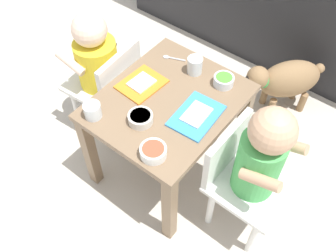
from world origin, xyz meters
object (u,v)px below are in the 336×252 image
object	(u,v)px
veggie_bowl_far	(153,151)
veggie_bowl_near	(140,118)
seated_child_right	(257,160)
water_cup_right	(93,111)
water_cup_left	(195,66)
food_tray_left	(141,84)
dining_table	(168,114)
spoon_by_left_tray	(172,58)
dog	(286,80)
seated_child_left	(98,62)
cereal_bowl_left_side	(224,80)
food_tray_right	(196,116)

from	to	relation	value
veggie_bowl_far	veggie_bowl_near	bearing A→B (deg)	146.77
seated_child_right	veggie_bowl_near	world-z (taller)	seated_child_right
water_cup_right	veggie_bowl_near	distance (m)	0.18
water_cup_left	veggie_bowl_near	world-z (taller)	water_cup_left
seated_child_right	food_tray_left	distance (m)	0.54
food_tray_left	water_cup_right	world-z (taller)	water_cup_right
water_cup_right	veggie_bowl_far	world-z (taller)	water_cup_right
dining_table	food_tray_left	xyz separation A→B (m)	(-0.13, -0.00, 0.09)
water_cup_right	veggie_bowl_far	distance (m)	0.29
seated_child_right	water_cup_right	distance (m)	0.61
dining_table	food_tray_left	world-z (taller)	food_tray_left
seated_child_right	spoon_by_left_tray	distance (m)	0.58
dining_table	dog	xyz separation A→B (m)	(0.23, 0.66, -0.17)
water_cup_left	water_cup_right	xyz separation A→B (m)	(-0.16, -0.43, -0.01)
seated_child_left	dog	bearing A→B (deg)	45.04
food_tray_left	cereal_bowl_left_side	distance (m)	0.33
food_tray_right	seated_child_left	bearing A→B (deg)	177.31
food_tray_right	cereal_bowl_left_side	world-z (taller)	cereal_bowl_left_side
seated_child_left	cereal_bowl_left_side	xyz separation A→B (m)	(0.53, 0.18, 0.06)
food_tray_left	water_cup_right	bearing A→B (deg)	-98.43
dining_table	water_cup_right	world-z (taller)	water_cup_right
food_tray_right	veggie_bowl_far	size ratio (longest dim) A/B	2.29
veggie_bowl_far	veggie_bowl_near	distance (m)	0.16
food_tray_left	veggie_bowl_far	size ratio (longest dim) A/B	1.98
dog	food_tray_left	world-z (taller)	food_tray_left
food_tray_right	spoon_by_left_tray	distance (m)	0.34
food_tray_right	dog	bearing A→B (deg)	81.68
water_cup_left	veggie_bowl_near	xyz separation A→B (m)	(-0.00, -0.34, -0.01)
cereal_bowl_left_side	spoon_by_left_tray	world-z (taller)	cereal_bowl_left_side
water_cup_left	seated_child_right	bearing A→B (deg)	-26.64
veggie_bowl_near	food_tray_right	bearing A→B (deg)	44.09
seated_child_left	cereal_bowl_left_side	world-z (taller)	seated_child_left
dog	veggie_bowl_far	distance (m)	0.94
water_cup_left	dining_table	bearing A→B (deg)	-86.33
water_cup_right	spoon_by_left_tray	bearing A→B (deg)	85.72
veggie_bowl_far	cereal_bowl_left_side	world-z (taller)	cereal_bowl_left_side
dog	water_cup_right	xyz separation A→B (m)	(-0.40, -0.89, 0.28)
seated_child_left	veggie_bowl_far	bearing A→B (deg)	-25.82
food_tray_left	cereal_bowl_left_side	size ratio (longest dim) A/B	2.28
dog	spoon_by_left_tray	world-z (taller)	spoon_by_left_tray
dining_table	food_tray_right	world-z (taller)	food_tray_right
spoon_by_left_tray	dog	bearing A→B (deg)	51.48
dining_table	veggie_bowl_far	size ratio (longest dim) A/B	6.26
seated_child_left	veggie_bowl_far	size ratio (longest dim) A/B	6.98
seated_child_left	water_cup_right	size ratio (longest dim) A/B	10.03
spoon_by_left_tray	food_tray_right	bearing A→B (deg)	-36.85
food_tray_left	seated_child_left	bearing A→B (deg)	174.66
dining_table	food_tray_right	size ratio (longest dim) A/B	2.73
food_tray_left	seated_child_right	bearing A→B (deg)	-1.56
veggie_bowl_far	seated_child_left	bearing A→B (deg)	154.18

